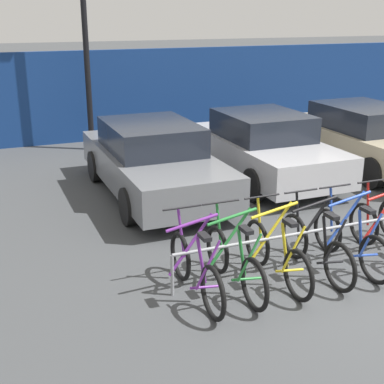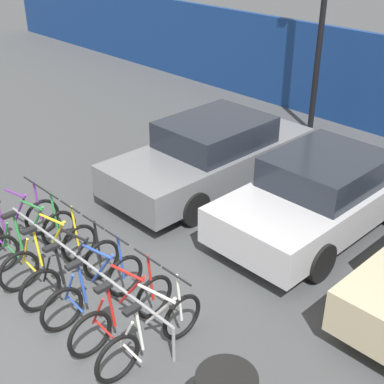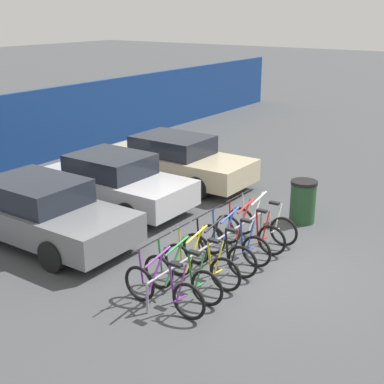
{
  "view_description": "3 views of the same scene",
  "coord_description": "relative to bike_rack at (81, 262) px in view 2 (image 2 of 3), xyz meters",
  "views": [
    {
      "loc": [
        -4.49,
        -4.93,
        3.39
      ],
      "look_at": [
        -1.79,
        1.78,
        0.93
      ],
      "focal_mm": 50.0,
      "sensor_mm": 36.0,
      "label": 1
    },
    {
      "loc": [
        5.25,
        -2.6,
        5.09
      ],
      "look_at": [
        -0.0,
        2.49,
        1.15
      ],
      "focal_mm": 50.0,
      "sensor_mm": 36.0,
      "label": 2
    },
    {
      "loc": [
        -8.52,
        -4.44,
        4.85
      ],
      "look_at": [
        -0.17,
        1.38,
        1.37
      ],
      "focal_mm": 50.0,
      "sensor_mm": 36.0,
      "label": 3
    }
  ],
  "objects": [
    {
      "name": "ground_plane",
      "position": [
        0.48,
        -0.68,
        -0.49
      ],
      "size": [
        120.0,
        120.0,
        0.0
      ],
      "primitive_type": "plane",
      "color": "#424447"
    },
    {
      "name": "bike_rack",
      "position": [
        0.0,
        0.0,
        0.0
      ],
      "size": [
        4.08,
        0.04,
        0.57
      ],
      "color": "gray",
      "rests_on": "ground"
    },
    {
      "name": "bicycle_purple",
      "position": [
        -1.77,
        -0.15,
        -0.11
      ],
      "size": [
        0.68,
        1.71,
        1.05
      ],
      "rotation": [
        0.0,
        0.0,
        -0.04
      ],
      "color": "black",
      "rests_on": "ground"
    },
    {
      "name": "bicycle_green",
      "position": [
        -1.23,
        -0.15,
        -0.11
      ],
      "size": [
        0.68,
        1.71,
        1.05
      ],
      "rotation": [
        0.0,
        0.0,
        0.02
      ],
      "color": "black",
      "rests_on": "ground"
    },
    {
      "name": "bicycle_yellow",
      "position": [
        -0.63,
        -0.15,
        -0.11
      ],
      "size": [
        0.68,
        1.71,
        1.05
      ],
      "rotation": [
        0.0,
        0.0,
        0.02
      ],
      "color": "black",
      "rests_on": "ground"
    },
    {
      "name": "bicycle_black",
      "position": [
        -0.02,
        -0.15,
        -0.11
      ],
      "size": [
        0.68,
        1.71,
        1.05
      ],
      "rotation": [
        0.0,
        0.0,
        -0.07
      ],
      "color": "black",
      "rests_on": "ground"
    },
    {
      "name": "bicycle_blue",
      "position": [
        0.55,
        -0.15,
        -0.11
      ],
      "size": [
        0.68,
        1.71,
        1.05
      ],
      "rotation": [
        0.0,
        0.0,
        -0.04
      ],
      "color": "black",
      "rests_on": "ground"
    },
    {
      "name": "bicycle_red",
      "position": [
        1.2,
        -0.15,
        -0.11
      ],
      "size": [
        0.68,
        1.71,
        1.05
      ],
      "rotation": [
        0.0,
        0.0,
        -0.0
      ],
      "color": "black",
      "rests_on": "ground"
    },
    {
      "name": "bicycle_white",
      "position": [
        1.77,
        -0.15,
        -0.11
      ],
      "size": [
        0.68,
        1.71,
        1.05
      ],
      "rotation": [
        0.0,
        0.0,
        0.05
      ],
      "color": "black",
      "rests_on": "ground"
    },
    {
      "name": "car_grey",
      "position": [
        -1.03,
        3.82,
        0.2
      ],
      "size": [
        1.91,
        4.48,
        1.4
      ],
      "color": "slate",
      "rests_on": "ground"
    },
    {
      "name": "car_silver",
      "position": [
        1.45,
        3.95,
        0.2
      ],
      "size": [
        1.91,
        4.13,
        1.4
      ],
      "color": "#B7B7BC",
      "rests_on": "ground"
    },
    {
      "name": "lamp_post",
      "position": [
        -1.39,
        7.83,
        2.62
      ],
      "size": [
        0.24,
        0.44,
        5.53
      ],
      "color": "black",
      "rests_on": "ground"
    }
  ]
}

